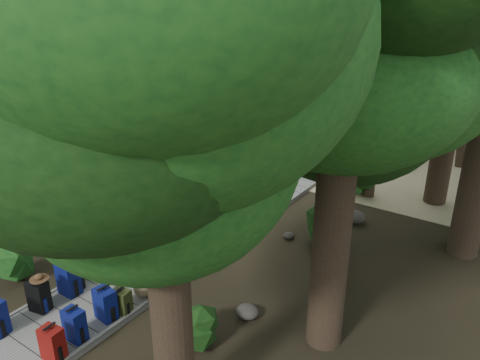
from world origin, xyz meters
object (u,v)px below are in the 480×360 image
Objects in this scene: lone_suitcase_on_sand at (333,153)px; backpack_left_c at (68,276)px; suitcase_on_boardwalk at (74,278)px; kayak at (270,126)px; duffel_right_black at (172,267)px; backpack_right_d at (121,300)px; backpack_right_b at (74,323)px; backpack_right_a at (52,342)px; backpack_right_c at (105,302)px; sun_lounger at (402,157)px; duffel_right_khaki at (155,281)px; backpack_left_d at (97,259)px; backpack_left_b at (38,295)px.

backpack_left_c is at bearing -84.42° from lone_suitcase_on_sand.
suitcase_on_boardwalk reaches higher than kayak.
backpack_right_d is at bearing -77.09° from duffel_right_black.
suitcase_on_boardwalk is 0.94× the size of lone_suitcase_on_sand.
backpack_right_b reaches higher than lone_suitcase_on_sand.
backpack_right_b is at bearing 92.77° from backpack_right_a.
suitcase_on_boardwalk is at bearing -120.02° from duffel_right_black.
backpack_right_d is 0.99× the size of suitcase_on_boardwalk.
backpack_left_c is 1.51× the size of backpack_right_d.
backpack_right_b is at bearing -33.35° from backpack_left_c.
backpack_right_c is 1.34m from suitcase_on_boardwalk.
sun_lounger reaches higher than kayak.
duffel_right_khaki is at bearing -73.88° from duffel_right_black.
backpack_left_d is 11.80m from sun_lounger.
backpack_right_c is (1.28, -0.11, -0.06)m from backpack_left_c.
backpack_left_b is 1.04× the size of backpack_right_a.
backpack_left_c is 11.20m from lone_suitcase_on_sand.
backpack_right_b is 1.28× the size of backpack_right_d.
duffel_right_khaki is 11.22m from sun_lounger.
backpack_left_b is at bearing 148.40° from backpack_right_a.
backpack_left_d is at bearing 130.09° from backpack_right_b.
backpack_left_b is at bearing -91.96° from backpack_left_c.
sun_lounger is (6.51, -1.28, 0.14)m from kayak.
backpack_left_d is at bearing -85.26° from kayak.
duffel_right_black is (-0.04, 1.51, -0.04)m from backpack_right_d.
duffel_right_black is (-0.03, 3.07, -0.12)m from backpack_right_a.
backpack_left_b is 0.86m from suitcase_on_boardwalk.
backpack_right_b is 1.96m from duffel_right_khaki.
backpack_right_d is (1.40, 0.90, -0.08)m from backpack_left_b.
backpack_right_d is at bearing 21.18° from backpack_left_b.
duffel_right_black is (1.51, 0.82, -0.08)m from backpack_left_d.
lone_suitcase_on_sand is (-0.26, 11.26, -0.16)m from backpack_right_c.
lone_suitcase_on_sand is (-0.35, 12.51, -0.15)m from backpack_right_a.
backpack_left_c reaches higher than backpack_left_d.
duffel_right_khaki is 0.33× the size of sun_lounger.
backpack_left_d is at bearing 100.04° from backpack_left_c.
lone_suitcase_on_sand is (-0.27, 11.99, -0.16)m from backpack_right_b.
backpack_left_b is 1.02× the size of backpack_right_b.
sun_lounger is at bearing 90.69° from duffel_right_black.
suitcase_on_boardwalk is at bearing 126.69° from backpack_right_a.
backpack_right_c is 1.22× the size of lone_suitcase_on_sand.
sun_lounger is at bearing 34.36° from lone_suitcase_on_sand.
backpack_left_d is (-0.17, 0.89, -0.11)m from backpack_left_c.
suitcase_on_boardwalk is at bearing -58.99° from backpack_left_d.
backpack_left_c is 1.41× the size of lone_suitcase_on_sand.
backpack_right_c is 12.44m from sun_lounger.
backpack_right_b is 0.72m from backpack_right_c.
suitcase_on_boardwalk is at bearing 175.85° from backpack_right_c.
backpack_right_b is 11.99m from lone_suitcase_on_sand.
backpack_right_c is at bearing -80.56° from kayak.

